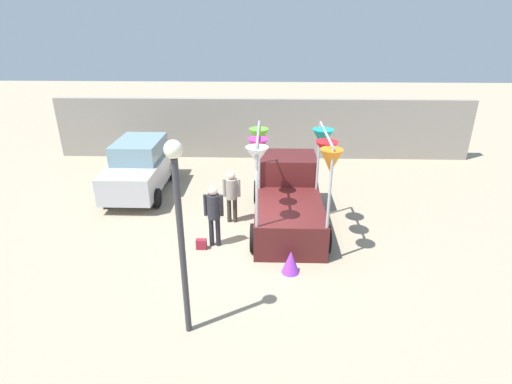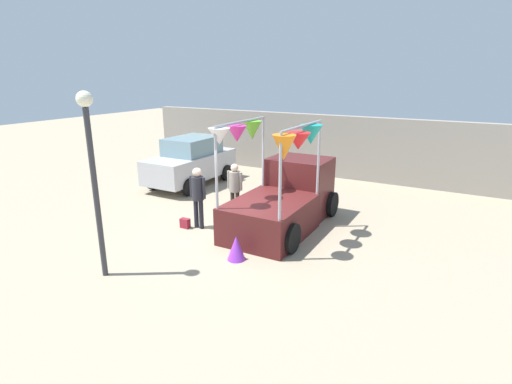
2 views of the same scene
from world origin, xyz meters
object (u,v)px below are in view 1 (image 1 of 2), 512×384
(parked_car, at_px, (140,166))
(folded_kite_bundle_violet, at_px, (291,262))
(vendor_truck, at_px, (288,194))
(person_vendor, at_px, (232,192))
(person_customer, at_px, (214,210))
(handbag, at_px, (201,244))
(street_lamp, at_px, (179,216))

(parked_car, height_order, folded_kite_bundle_violet, parked_car)
(vendor_truck, xyz_separation_m, person_vendor, (-1.69, -0.08, 0.09))
(vendor_truck, bearing_deg, folded_kite_bundle_violet, -90.66)
(vendor_truck, bearing_deg, parked_car, 157.06)
(person_customer, height_order, person_vendor, person_customer)
(folded_kite_bundle_violet, bearing_deg, person_vendor, 122.46)
(vendor_truck, xyz_separation_m, parked_car, (-5.12, 2.17, 0.04))
(person_customer, relative_size, handbag, 6.34)
(parked_car, bearing_deg, vendor_truck, -22.94)
(person_customer, bearing_deg, handbag, -150.26)
(person_vendor, bearing_deg, person_customer, -104.31)
(street_lamp, bearing_deg, person_vendor, 84.09)
(vendor_truck, relative_size, handbag, 14.83)
(street_lamp, bearing_deg, person_customer, 87.77)
(street_lamp, bearing_deg, folded_kite_bundle_violet, 43.80)
(parked_car, distance_m, handbag, 4.77)
(parked_car, relative_size, street_lamp, 1.01)
(handbag, height_order, folded_kite_bundle_violet, folded_kite_bundle_violet)
(person_customer, distance_m, handbag, 1.02)
(street_lamp, distance_m, folded_kite_bundle_violet, 3.74)
(parked_car, height_order, street_lamp, street_lamp)
(parked_car, height_order, handbag, parked_car)
(parked_car, bearing_deg, person_vendor, -33.22)
(vendor_truck, height_order, street_lamp, street_lamp)
(vendor_truck, xyz_separation_m, folded_kite_bundle_violet, (-0.03, -2.69, -0.61))
(vendor_truck, xyz_separation_m, street_lamp, (-2.17, -4.74, 1.68))
(vendor_truck, height_order, person_vendor, vendor_truck)
(folded_kite_bundle_violet, bearing_deg, street_lamp, -136.20)
(vendor_truck, xyz_separation_m, person_customer, (-2.04, -1.47, 0.17))
(handbag, bearing_deg, street_lamp, -85.85)
(person_vendor, relative_size, folded_kite_bundle_violet, 2.75)
(vendor_truck, height_order, parked_car, vendor_truck)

